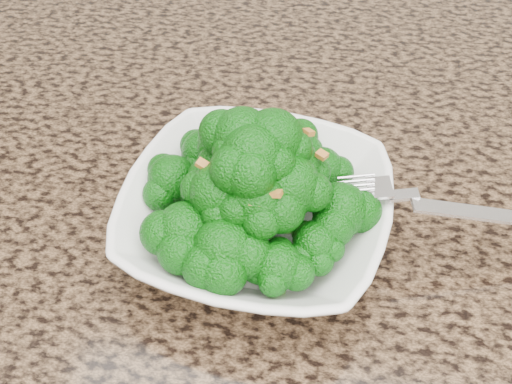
# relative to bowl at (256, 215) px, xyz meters

# --- Properties ---
(granite_counter) EXTENTS (1.64, 1.04, 0.03)m
(granite_counter) POSITION_rel_bowl_xyz_m (0.09, -0.03, -0.04)
(granite_counter) COLOR brown
(granite_counter) RESTS_ON cabinet
(bowl) EXTENTS (0.22, 0.22, 0.05)m
(bowl) POSITION_rel_bowl_xyz_m (0.00, 0.00, 0.00)
(bowl) COLOR white
(bowl) RESTS_ON granite_counter
(broccoli_pile) EXTENTS (0.18, 0.18, 0.08)m
(broccoli_pile) POSITION_rel_bowl_xyz_m (0.00, 0.00, 0.06)
(broccoli_pile) COLOR #0B5C0A
(broccoli_pile) RESTS_ON bowl
(garlic_topping) EXTENTS (0.11, 0.11, 0.01)m
(garlic_topping) POSITION_rel_bowl_xyz_m (0.00, 0.00, 0.10)
(garlic_topping) COLOR #C57E30
(garlic_topping) RESTS_ON broccoli_pile
(fork) EXTENTS (0.18, 0.06, 0.01)m
(fork) POSITION_rel_bowl_xyz_m (0.11, 0.01, 0.03)
(fork) COLOR silver
(fork) RESTS_ON bowl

